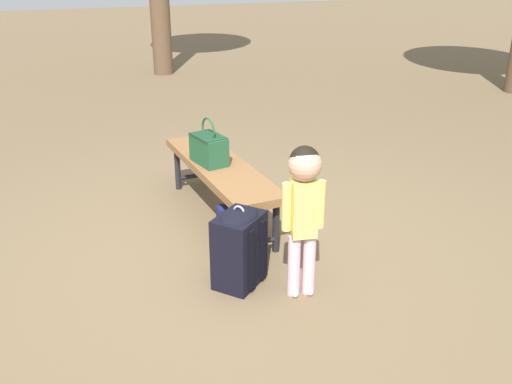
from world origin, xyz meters
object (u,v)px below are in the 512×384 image
object	(u,v)px
park_bench	(220,171)
child_standing	(304,199)
backpack_small	(230,221)
handbag	(209,148)
backpack_large	(239,245)

from	to	relation	value
park_bench	child_standing	size ratio (longest dim) A/B	1.68
child_standing	backpack_small	size ratio (longest dim) A/B	3.11
park_bench	handbag	bearing A→B (deg)	-124.28
park_bench	backpack_small	world-z (taller)	park_bench
handbag	child_standing	world-z (taller)	child_standing
child_standing	backpack_small	world-z (taller)	child_standing
handbag	backpack_small	world-z (taller)	handbag
park_bench	child_standing	xyz separation A→B (m)	(1.24, 0.12, 0.25)
park_bench	backpack_large	xyz separation A→B (m)	(0.99, -0.20, -0.12)
backpack_large	backpack_small	distance (m)	0.60
handbag	backpack_small	distance (m)	0.63
child_standing	backpack_large	distance (m)	0.55
handbag	child_standing	xyz separation A→B (m)	(1.29, 0.20, 0.07)
child_standing	backpack_large	size ratio (longest dim) A/B	1.76
park_bench	handbag	xyz separation A→B (m)	(-0.05, -0.07, 0.18)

